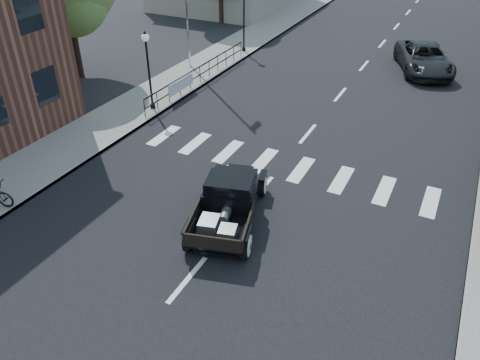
% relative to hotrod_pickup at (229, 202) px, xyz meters
% --- Properties ---
extents(ground, '(120.00, 120.00, 0.00)m').
position_rel_hotrod_pickup_xyz_m(ground, '(0.21, 0.09, -0.79)').
color(ground, black).
rests_on(ground, ground).
extents(road, '(14.00, 80.00, 0.02)m').
position_rel_hotrod_pickup_xyz_m(road, '(0.21, 15.09, -0.78)').
color(road, black).
rests_on(road, ground).
extents(road_markings, '(12.00, 60.00, 0.06)m').
position_rel_hotrod_pickup_xyz_m(road_markings, '(0.21, 10.09, -0.79)').
color(road_markings, silver).
rests_on(road_markings, ground).
extents(sidewalk_left, '(3.00, 80.00, 0.15)m').
position_rel_hotrod_pickup_xyz_m(sidewalk_left, '(-8.29, 15.09, -0.71)').
color(sidewalk_left, gray).
rests_on(sidewalk_left, ground).
extents(railing, '(0.08, 10.00, 1.00)m').
position_rel_hotrod_pickup_xyz_m(railing, '(-7.09, 10.09, -0.14)').
color(railing, black).
rests_on(railing, sidewalk_left).
extents(banner, '(0.04, 2.20, 0.60)m').
position_rel_hotrod_pickup_xyz_m(banner, '(-7.01, 8.09, -0.34)').
color(banner, silver).
rests_on(banner, sidewalk_left).
extents(lamp_post_b, '(0.36, 0.36, 3.70)m').
position_rel_hotrod_pickup_xyz_m(lamp_post_b, '(-7.39, 6.09, 1.21)').
color(lamp_post_b, black).
rests_on(lamp_post_b, sidewalk_left).
extents(lamp_post_c, '(0.36, 0.36, 3.70)m').
position_rel_hotrod_pickup_xyz_m(lamp_post_c, '(-7.39, 16.09, 1.21)').
color(lamp_post_c, black).
rests_on(lamp_post_c, sidewalk_left).
extents(big_tree_near, '(5.59, 5.59, 8.22)m').
position_rel_hotrod_pickup_xyz_m(big_tree_near, '(-13.79, 8.09, 3.32)').
color(big_tree_near, '#567431').
rests_on(big_tree_near, ground).
extents(hotrod_pickup, '(3.23, 4.94, 1.57)m').
position_rel_hotrod_pickup_xyz_m(hotrod_pickup, '(0.00, 0.00, 0.00)').
color(hotrod_pickup, black).
rests_on(hotrod_pickup, ground).
extents(second_car, '(4.37, 6.10, 1.54)m').
position_rel_hotrod_pickup_xyz_m(second_car, '(3.45, 17.72, -0.01)').
color(second_car, black).
rests_on(second_car, ground).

